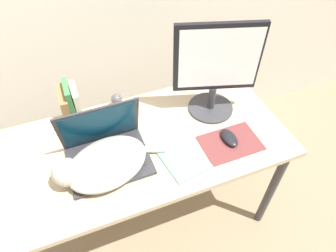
% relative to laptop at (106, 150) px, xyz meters
% --- Properties ---
extents(desk, '(1.29, 0.65, 0.70)m').
position_rel_laptop_xyz_m(desk, '(0.20, 0.03, -0.13)').
color(desk, tan).
rests_on(desk, ground_plane).
extents(laptop, '(0.34, 0.27, 0.27)m').
position_rel_laptop_xyz_m(laptop, '(0.00, 0.00, 0.00)').
color(laptop, '#2D2D33').
rests_on(laptop, desk).
extents(cat, '(0.48, 0.34, 0.14)m').
position_rel_laptop_xyz_m(cat, '(-0.03, -0.07, 0.00)').
color(cat, '#B2ADA3').
rests_on(cat, desk).
extents(external_monitor, '(0.38, 0.23, 0.47)m').
position_rel_laptop_xyz_m(external_monitor, '(0.56, 0.11, 0.20)').
color(external_monitor, '#333338').
rests_on(external_monitor, desk).
extents(mousepad, '(0.27, 0.19, 0.00)m').
position_rel_laptop_xyz_m(mousepad, '(0.54, -0.13, -0.05)').
color(mousepad, brown).
rests_on(mousepad, desk).
extents(computer_mouse, '(0.06, 0.11, 0.03)m').
position_rel_laptop_xyz_m(computer_mouse, '(0.55, -0.11, -0.03)').
color(computer_mouse, black).
rests_on(computer_mouse, mousepad).
extents(book_row, '(0.09, 0.15, 0.23)m').
position_rel_laptop_xyz_m(book_row, '(-0.10, 0.26, 0.05)').
color(book_row, olive).
rests_on(book_row, desk).
extents(notepad, '(0.20, 0.24, 0.01)m').
position_rel_laptop_xyz_m(notepad, '(0.31, -0.13, -0.05)').
color(notepad, '#6BBC93').
rests_on(notepad, desk).
extents(webcam, '(0.05, 0.05, 0.08)m').
position_rel_laptop_xyz_m(webcam, '(0.12, 0.30, -0.00)').
color(webcam, '#232328').
rests_on(webcam, desk).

